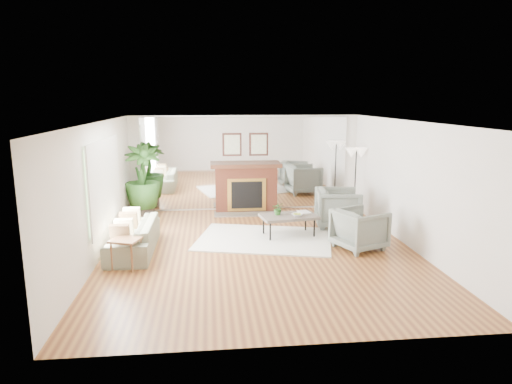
{
  "coord_description": "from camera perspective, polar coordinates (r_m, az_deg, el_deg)",
  "views": [
    {
      "loc": [
        -0.98,
        -8.43,
        2.91
      ],
      "look_at": [
        -0.02,
        0.6,
        1.06
      ],
      "focal_mm": 32.0,
      "sensor_mm": 36.0,
      "label": 1
    }
  ],
  "objects": [
    {
      "name": "area_rug",
      "position": [
        9.68,
        1.06,
        -5.88
      ],
      "size": [
        3.15,
        2.58,
        0.03
      ],
      "primitive_type": "cube",
      "rotation": [
        0.0,
        0.0,
        -0.24
      ],
      "color": "silver",
      "rests_on": "ground"
    },
    {
      "name": "wall_left",
      "position": [
        8.83,
        -19.1,
        0.04
      ],
      "size": [
        0.02,
        7.0,
        2.5
      ],
      "primitive_type": "cube",
      "color": "white",
      "rests_on": "ground"
    },
    {
      "name": "window_panel",
      "position": [
        9.19,
        -18.41,
        1.15
      ],
      "size": [
        0.04,
        2.4,
        1.5
      ],
      "primitive_type": "cube",
      "color": "#B2E09E",
      "rests_on": "wall_left"
    },
    {
      "name": "armchair_back",
      "position": [
        10.67,
        10.2,
        -1.99
      ],
      "size": [
        1.11,
        1.09,
        0.9
      ],
      "primitive_type": "imported",
      "rotation": [
        0.0,
        0.0,
        1.43
      ],
      "color": "slate",
      "rests_on": "ground"
    },
    {
      "name": "book",
      "position": [
        9.99,
        5.41,
        -2.58
      ],
      "size": [
        0.29,
        0.35,
        0.02
      ],
      "primitive_type": "imported",
      "rotation": [
        0.0,
        0.0,
        0.2
      ],
      "color": "#97633C",
      "rests_on": "coffee_table"
    },
    {
      "name": "wall_right",
      "position": [
        9.47,
        18.85,
        0.8
      ],
      "size": [
        0.02,
        7.0,
        2.5
      ],
      "primitive_type": "cube",
      "color": "white",
      "rests_on": "ground"
    },
    {
      "name": "side_table",
      "position": [
        8.3,
        -15.91,
        -6.19
      ],
      "size": [
        0.59,
        0.59,
        0.53
      ],
      "rotation": [
        0.0,
        0.0,
        -0.31
      ],
      "color": "#97633C",
      "rests_on": "ground"
    },
    {
      "name": "mirror_panel",
      "position": [
        12.06,
        -1.34,
        3.62
      ],
      "size": [
        5.4,
        0.04,
        2.4
      ],
      "primitive_type": "cube",
      "color": "silver",
      "rests_on": "wall_back"
    },
    {
      "name": "tabletop_plant",
      "position": [
        9.79,
        2.78,
        -2.08
      ],
      "size": [
        0.29,
        0.26,
        0.28
      ],
      "primitive_type": "imported",
      "rotation": [
        0.0,
        0.0,
        -0.21
      ],
      "color": "#306023",
      "rests_on": "coffee_table"
    },
    {
      "name": "wall_back",
      "position": [
        12.08,
        -1.35,
        3.63
      ],
      "size": [
        6.0,
        0.02,
        2.5
      ],
      "primitive_type": "cube",
      "color": "white",
      "rests_on": "ground"
    },
    {
      "name": "coffee_table",
      "position": [
        9.81,
        4.12,
        -3.13
      ],
      "size": [
        1.28,
        0.87,
        0.47
      ],
      "rotation": [
        0.0,
        0.0,
        0.17
      ],
      "color": "#564D44",
      "rests_on": "ground"
    },
    {
      "name": "ground",
      "position": [
        8.98,
        0.54,
        -7.39
      ],
      "size": [
        7.0,
        7.0,
        0.0
      ],
      "primitive_type": "plane",
      "color": "brown",
      "rests_on": "ground"
    },
    {
      "name": "potted_ficus",
      "position": [
        11.57,
        -14.02,
        1.56
      ],
      "size": [
        1.09,
        1.09,
        1.82
      ],
      "color": "black",
      "rests_on": "ground"
    },
    {
      "name": "sofa",
      "position": [
        9.19,
        -15.07,
        -5.41
      ],
      "size": [
        0.81,
        2.04,
        0.6
      ],
      "primitive_type": "imported",
      "rotation": [
        0.0,
        0.0,
        -1.58
      ],
      "color": "gray",
      "rests_on": "ground"
    },
    {
      "name": "fireplace",
      "position": [
        11.95,
        -1.24,
        0.67
      ],
      "size": [
        1.85,
        0.83,
        2.05
      ],
      "color": "brown",
      "rests_on": "ground"
    },
    {
      "name": "floor_lamp",
      "position": [
        11.67,
        12.41,
        4.17
      ],
      "size": [
        0.56,
        0.31,
        1.72
      ],
      "color": "black",
      "rests_on": "ground"
    },
    {
      "name": "fruit_bowl",
      "position": [
        9.72,
        5.16,
        -2.87
      ],
      "size": [
        0.28,
        0.28,
        0.06
      ],
      "primitive_type": "imported",
      "rotation": [
        0.0,
        0.0,
        -0.21
      ],
      "color": "#97633C",
      "rests_on": "coffee_table"
    },
    {
      "name": "armchair_front",
      "position": [
        9.23,
        12.83,
        -4.54
      ],
      "size": [
        1.15,
        1.13,
        0.8
      ],
      "primitive_type": "imported",
      "rotation": [
        0.0,
        0.0,
        1.97
      ],
      "color": "slate",
      "rests_on": "ground"
    }
  ]
}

